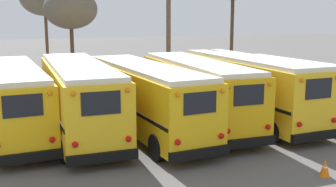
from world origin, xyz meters
The scene contains 11 objects.
ground_plane centered at (0.00, 0.00, 0.00)m, with size 160.00×160.00×0.00m, color #5B5956.
school_bus_0 centered at (-7.04, 1.04, 1.70)m, with size 2.73×10.31×3.14m.
school_bus_1 centered at (-4.22, 0.30, 1.76)m, with size 2.99×10.84×3.25m.
school_bus_2 centered at (-1.41, -0.82, 1.73)m, with size 2.89×10.64×3.17m.
school_bus_3 centered at (1.41, -0.53, 1.75)m, with size 2.95×10.35×3.21m.
school_bus_4 centered at (4.22, -0.73, 1.80)m, with size 2.53×10.40×3.31m.
school_bus_5 centered at (7.04, -1.03, 1.62)m, with size 2.74×9.71×2.97m.
utility_pole centered at (4.22, 9.75, 4.76)m, with size 1.80×0.33×9.29m.
bare_tree_3 centered at (-2.34, 12.35, 5.78)m, with size 3.84×3.84×7.25m.
fence_line centered at (0.00, 7.69, 0.99)m, with size 22.14×0.06×1.42m.
traffic_cone centered at (2.40, -8.38, 0.30)m, with size 0.36×0.36×0.61m.
Camera 1 is at (-7.75, -18.85, 5.43)m, focal length 45.00 mm.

